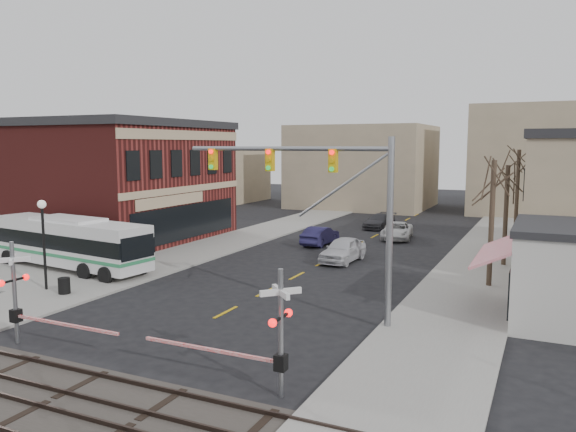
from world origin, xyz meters
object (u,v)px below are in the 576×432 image
at_px(car_c, 397,231).
at_px(car_d, 379,221).
at_px(rr_crossing_west, 22,295).
at_px(car_b, 320,236).
at_px(rr_crossing_east, 268,333).
at_px(trash_bin, 64,286).
at_px(car_a, 343,250).
at_px(pedestrian_near, 110,261).
at_px(street_lamp, 43,227).
at_px(traffic_signal_mast, 329,190).
at_px(pedestrian_far, 122,251).
at_px(transit_bus, 69,242).

height_order(car_c, car_d, car_c).
xyz_separation_m(rr_crossing_west, car_c, (6.86, 30.37, -1.29)).
bearing_deg(car_d, car_b, -92.13).
bearing_deg(rr_crossing_east, car_c, 96.86).
relative_size(trash_bin, car_a, 0.17).
relative_size(car_a, pedestrian_near, 2.79).
bearing_deg(car_b, pedestrian_near, 67.23).
height_order(rr_crossing_east, street_lamp, street_lamp).
distance_m(car_b, pedestrian_near, 16.78).
distance_m(car_a, pedestrian_near, 14.67).
distance_m(traffic_signal_mast, car_c, 23.25).
xyz_separation_m(car_c, pedestrian_near, (-11.66, -20.47, 0.28)).
bearing_deg(traffic_signal_mast, car_b, 112.89).
bearing_deg(rr_crossing_east, pedestrian_far, 143.59).
relative_size(car_b, car_d, 0.95).
relative_size(car_c, car_d, 1.08).
xyz_separation_m(pedestrian_near, pedestrian_far, (-1.32, 2.47, 0.07)).
xyz_separation_m(rr_crossing_west, car_b, (2.15, 25.17, -1.26)).
height_order(street_lamp, car_d, street_lamp).
distance_m(transit_bus, car_c, 25.21).
distance_m(trash_bin, pedestrian_near, 4.12).
distance_m(trash_bin, car_c, 26.88).
bearing_deg(rr_crossing_west, street_lamp, 133.10).
xyz_separation_m(car_c, pedestrian_far, (-12.98, -18.00, 0.35)).
bearing_deg(transit_bus, rr_crossing_east, -28.49).
relative_size(transit_bus, pedestrian_near, 7.24).
relative_size(street_lamp, pedestrian_near, 2.80).
height_order(trash_bin, pedestrian_far, pedestrian_far).
bearing_deg(transit_bus, car_b, 54.00).
height_order(rr_crossing_west, trash_bin, rr_crossing_west).
bearing_deg(street_lamp, rr_crossing_west, -46.90).
bearing_deg(rr_crossing_east, traffic_signal_mast, 97.59).
relative_size(transit_bus, car_c, 2.49).
distance_m(rr_crossing_west, car_b, 25.29).
distance_m(rr_crossing_west, car_c, 31.16).
bearing_deg(pedestrian_far, traffic_signal_mast, -80.63).
relative_size(transit_bus, street_lamp, 2.59).
bearing_deg(rr_crossing_west, car_c, 77.27).
height_order(street_lamp, car_a, street_lamp).
relative_size(trash_bin, car_b, 0.19).
bearing_deg(pedestrian_far, car_c, -10.18).
bearing_deg(trash_bin, car_c, 65.80).
distance_m(traffic_signal_mast, pedestrian_far, 16.90).
relative_size(rr_crossing_east, pedestrian_far, 3.05).
bearing_deg(traffic_signal_mast, car_c, 96.61).
relative_size(traffic_signal_mast, car_d, 2.14).
relative_size(car_a, pedestrian_far, 2.56).
relative_size(traffic_signal_mast, car_c, 1.98).
bearing_deg(pedestrian_near, rr_crossing_west, -157.66).
bearing_deg(street_lamp, car_c, 62.69).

